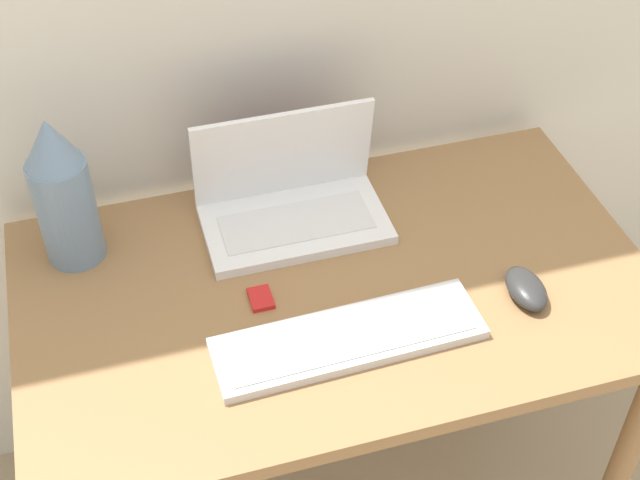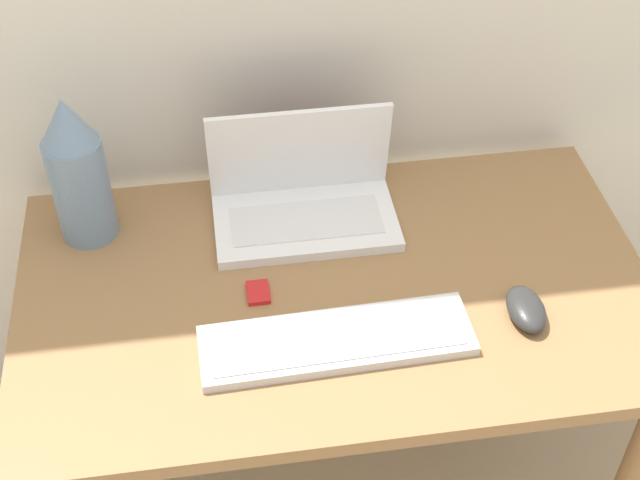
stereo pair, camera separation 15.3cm
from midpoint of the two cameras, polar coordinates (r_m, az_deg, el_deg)
name	(u,v)px [view 2 (the right image)]	position (r m, az deg, el deg)	size (l,w,h in m)	color
desk	(335,326)	(1.67, 3.59, -5.63)	(1.14, 0.67, 0.76)	olive
laptop	(303,197)	(1.70, 1.50, 2.67)	(0.35, 0.20, 0.22)	white
keyboard	(337,340)	(1.49, 4.02, -6.57)	(0.46, 0.14, 0.02)	silver
mouse	(526,309)	(1.58, 15.79, -4.41)	(0.06, 0.11, 0.04)	#2D2D2D
vase	(77,171)	(1.64, -12.73, 4.23)	(0.11, 0.11, 0.30)	slate
mp3_player	(258,292)	(1.57, -1.21, -3.51)	(0.04, 0.06, 0.01)	red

